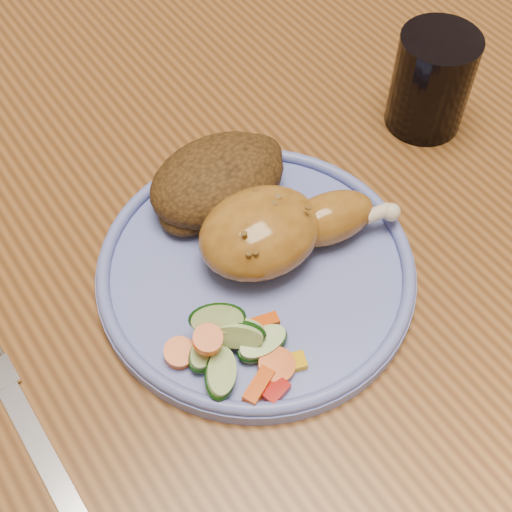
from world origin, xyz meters
name	(u,v)px	position (x,y,z in m)	size (l,w,h in m)	color
ground	(273,472)	(0.00, 0.00, 0.00)	(4.00, 4.00, 0.00)	#54321C
dining_table	(287,242)	(0.00, 0.00, 0.67)	(0.90, 1.40, 0.75)	brown
chair_far	(46,42)	(0.00, 0.63, 0.49)	(0.42, 0.42, 0.91)	#4C2D16
plate	(256,272)	(-0.08, -0.06, 0.76)	(0.24, 0.24, 0.01)	#616FC4
plate_rim	(256,264)	(-0.08, -0.06, 0.77)	(0.24, 0.24, 0.01)	#616FC4
chicken_leg	(277,229)	(-0.05, -0.05, 0.79)	(0.16, 0.09, 0.05)	#A16821
rice_pilaf	(220,179)	(-0.06, 0.01, 0.78)	(0.12, 0.08, 0.05)	#482D12
vegetable_pile	(232,347)	(-0.13, -0.11, 0.77)	(0.09, 0.09, 0.04)	#A50A05
fork	(27,424)	(-0.27, -0.07, 0.75)	(0.02, 0.18, 0.00)	silver
drinking_glass	(431,82)	(0.14, -0.01, 0.80)	(0.07, 0.07, 0.09)	black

